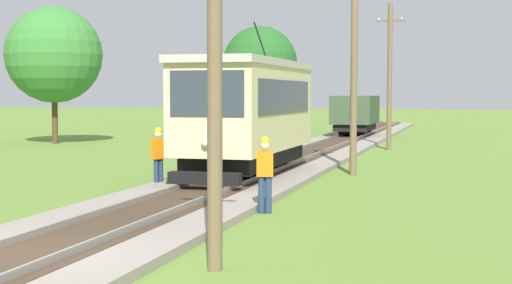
{
  "coord_description": "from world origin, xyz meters",
  "views": [
    {
      "loc": [
        6.83,
        -10.9,
        2.77
      ],
      "look_at": [
        0.57,
        11.98,
        1.3
      ],
      "focal_mm": 54.96,
      "sensor_mm": 36.0,
      "label": 1
    }
  ],
  "objects": [
    {
      "name": "utility_pole_mid",
      "position": [
        3.01,
        27.92,
        3.69
      ],
      "size": [
        1.4,
        0.32,
        7.18
      ],
      "color": "brown",
      "rests_on": "ground"
    },
    {
      "name": "ground_plane",
      "position": [
        0.0,
        0.0,
        0.0
      ],
      "size": [
        260.0,
        260.0,
        0.0
      ],
      "primitive_type": "plane",
      "color": "olive"
    },
    {
      "name": "rail_right",
      "position": [
        0.72,
        0.0,
        0.25
      ],
      "size": [
        0.07,
        120.0,
        0.14
      ],
      "primitive_type": "cube",
      "color": "gray",
      "rests_on": "track_ballast"
    },
    {
      "name": "tree_right_near",
      "position": [
        -8.18,
        45.14,
        4.97
      ],
      "size": [
        5.52,
        5.52,
        7.74
      ],
      "color": "#4C3823",
      "rests_on": "ground"
    },
    {
      "name": "second_worker",
      "position": [
        -1.93,
        10.31,
        0.98
      ],
      "size": [
        0.4,
        0.45,
        1.78
      ],
      "rotation": [
        0.0,
        0.0,
        -0.53
      ],
      "color": "navy",
      "rests_on": "ground"
    },
    {
      "name": "sleeper_bed",
      "position": [
        0.0,
        0.0,
        0.18
      ],
      "size": [
        2.04,
        120.0,
        0.01
      ],
      "primitive_type": "cube",
      "color": "#423323",
      "rests_on": "track_ballast"
    },
    {
      "name": "track_ballast",
      "position": [
        0.0,
        0.0,
        0.09
      ],
      "size": [
        4.2,
        120.0,
        0.18
      ],
      "primitive_type": "cube",
      "color": "gray",
      "rests_on": "ground"
    },
    {
      "name": "freight_car",
      "position": [
        0.0,
        37.41,
        1.56
      ],
      "size": [
        2.4,
        5.2,
        2.31
      ],
      "color": "#384C33",
      "rests_on": "rail_right"
    },
    {
      "name": "tree_left_near",
      "position": [
        -15.27,
        27.81,
        4.9
      ],
      "size": [
        5.3,
        5.3,
        7.55
      ],
      "color": "#4C3823",
      "rests_on": "ground"
    },
    {
      "name": "track_worker",
      "position": [
        2.3,
        6.46,
        0.98
      ],
      "size": [
        0.42,
        0.32,
        1.78
      ],
      "rotation": [
        0.0,
        0.0,
        1.8
      ],
      "color": "navy",
      "rests_on": "ground"
    },
    {
      "name": "red_tram",
      "position": [
        0.0,
        13.04,
        2.19
      ],
      "size": [
        2.6,
        8.54,
        4.79
      ],
      "color": "beige",
      "rests_on": "rail_right"
    },
    {
      "name": "utility_pole_foreground",
      "position": [
        3.01,
        0.64,
        3.74
      ],
      "size": [
        1.4,
        0.3,
        7.29
      ],
      "color": "brown",
      "rests_on": "ground"
    },
    {
      "name": "utility_pole_near_tram",
      "position": [
        3.01,
        15.71,
        4.2
      ],
      "size": [
        1.4,
        0.46,
        8.2
      ],
      "color": "brown",
      "rests_on": "ground"
    }
  ]
}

